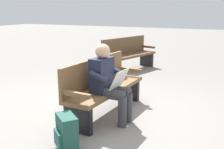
{
  "coord_description": "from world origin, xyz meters",
  "views": [
    {
      "loc": [
        3.73,
        1.88,
        1.68
      ],
      "look_at": [
        0.12,
        0.15,
        0.7
      ],
      "focal_mm": 43.36,
      "sensor_mm": 36.0,
      "label": 1
    }
  ],
  "objects_px": {
    "bench_near": "(103,86)",
    "bench_far": "(128,54)",
    "person_seated": "(108,81)",
    "backpack": "(66,133)"
  },
  "relations": [
    {
      "from": "backpack",
      "to": "bench_near",
      "type": "bearing_deg",
      "value": -173.26
    },
    {
      "from": "bench_near",
      "to": "bench_far",
      "type": "height_order",
      "value": "same"
    },
    {
      "from": "person_seated",
      "to": "backpack",
      "type": "relative_size",
      "value": 2.71
    },
    {
      "from": "person_seated",
      "to": "bench_far",
      "type": "xyz_separation_m",
      "value": [
        -3.4,
        -1.07,
        -0.17
      ]
    },
    {
      "from": "bench_near",
      "to": "bench_far",
      "type": "relative_size",
      "value": 0.98
    },
    {
      "from": "bench_near",
      "to": "bench_far",
      "type": "bearing_deg",
      "value": -161.71
    },
    {
      "from": "person_seated",
      "to": "bench_far",
      "type": "distance_m",
      "value": 3.57
    },
    {
      "from": "bench_near",
      "to": "bench_far",
      "type": "distance_m",
      "value": 3.27
    },
    {
      "from": "person_seated",
      "to": "backpack",
      "type": "height_order",
      "value": "person_seated"
    },
    {
      "from": "person_seated",
      "to": "backpack",
      "type": "bearing_deg",
      "value": -0.93
    }
  ]
}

